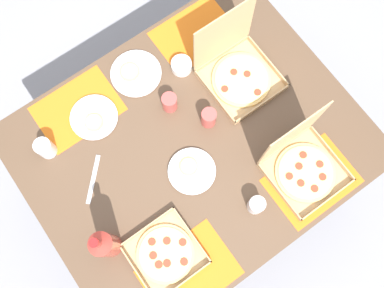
{
  "coord_description": "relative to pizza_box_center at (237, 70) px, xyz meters",
  "views": [
    {
      "loc": [
        -0.28,
        -0.39,
        2.53
      ],
      "look_at": [
        0.0,
        0.0,
        0.76
      ],
      "focal_mm": 39.99,
      "sensor_mm": 36.0,
      "label": 1
    }
  ],
  "objects": [
    {
      "name": "condiment_bowl",
      "position": [
        -0.18,
        0.17,
        -0.03
      ],
      "size": [
        0.09,
        0.09,
        0.04
      ],
      "primitive_type": "cylinder",
      "color": "white",
      "rests_on": "dining_table"
    },
    {
      "name": "plate_far_left",
      "position": [
        -0.63,
        0.19,
        -0.04
      ],
      "size": [
        0.21,
        0.21,
        0.03
      ],
      "color": "white",
      "rests_on": "dining_table"
    },
    {
      "name": "plate_near_left",
      "position": [
        -0.42,
        -0.24,
        -0.04
      ],
      "size": [
        0.2,
        0.2,
        0.03
      ],
      "color": "white",
      "rests_on": "dining_table"
    },
    {
      "name": "placemat_near_right",
      "position": [
        -0.03,
        -0.57,
        -0.05
      ],
      "size": [
        0.36,
        0.26,
        0.0
      ],
      "primitive_type": "cube",
      "color": "orange",
      "rests_on": "dining_table"
    },
    {
      "name": "cup_red",
      "position": [
        -0.23,
        -0.1,
        -0.0
      ],
      "size": [
        0.06,
        0.06,
        0.1
      ],
      "primitive_type": "cylinder",
      "color": "#BF4742",
      "rests_on": "dining_table"
    },
    {
      "name": "soda_bottle",
      "position": [
        -0.86,
        -0.3,
        0.08
      ],
      "size": [
        0.09,
        0.09,
        0.32
      ],
      "color": "#B2382D",
      "rests_on": "dining_table"
    },
    {
      "name": "placemat_near_left",
      "position": [
        -0.67,
        -0.57,
        -0.05
      ],
      "size": [
        0.36,
        0.26,
        0.0
      ],
      "primitive_type": "cube",
      "color": "orange",
      "rests_on": "dining_table"
    },
    {
      "name": "knife_by_far_left",
      "position": [
        -0.78,
        -0.03,
        -0.05
      ],
      "size": [
        0.16,
        0.16,
        0.0
      ],
      "primitive_type": "cube",
      "rotation": [
        0.0,
        0.0,
        3.94
      ],
      "color": "#B7B7BC",
      "rests_on": "dining_table"
    },
    {
      "name": "dining_table",
      "position": [
        -0.35,
        -0.15,
        -0.15
      ],
      "size": [
        1.41,
        1.15,
        0.76
      ],
      "color": "#3F3328",
      "rests_on": "ground_plane"
    },
    {
      "name": "cup_clear_right",
      "position": [
        -0.33,
        0.05,
        -0.01
      ],
      "size": [
        0.07,
        0.07,
        0.09
      ],
      "primitive_type": "cylinder",
      "color": "#BF4742",
      "rests_on": "dining_table"
    },
    {
      "name": "placemat_far_left",
      "position": [
        -0.67,
        0.28,
        -0.05
      ],
      "size": [
        0.36,
        0.26,
        0.0
      ],
      "primitive_type": "cube",
      "color": "orange",
      "rests_on": "dining_table"
    },
    {
      "name": "plate_far_right",
      "position": [
        -0.37,
        0.26,
        -0.04
      ],
      "size": [
        0.23,
        0.23,
        0.03
      ],
      "color": "white",
      "rests_on": "dining_table"
    },
    {
      "name": "ground_plane",
      "position": [
        -0.35,
        -0.15,
        -0.81
      ],
      "size": [
        6.0,
        6.0,
        0.0
      ],
      "primitive_type": "plane",
      "color": "gray"
    },
    {
      "name": "cup_spare",
      "position": [
        -0.29,
        -0.52,
        -0.01
      ],
      "size": [
        0.07,
        0.07,
        0.09
      ],
      "primitive_type": "cylinder",
      "color": "silver",
      "rests_on": "dining_table"
    },
    {
      "name": "pizza_box_corner_left",
      "position": [
        -0.7,
        -0.46,
        -0.04
      ],
      "size": [
        0.27,
        0.27,
        0.04
      ],
      "color": "tan",
      "rests_on": "dining_table"
    },
    {
      "name": "cup_dark",
      "position": [
        -0.87,
        0.18,
        -0.0
      ],
      "size": [
        0.07,
        0.07,
        0.1
      ],
      "primitive_type": "cylinder",
      "color": "silver",
      "rests_on": "dining_table"
    },
    {
      "name": "pizza_box_center",
      "position": [
        0.0,
        0.0,
        0.0
      ],
      "size": [
        0.3,
        0.31,
        0.34
      ],
      "color": "tan",
      "rests_on": "dining_table"
    },
    {
      "name": "pizza_box_corner_right",
      "position": [
        -0.04,
        -0.49,
        -0.0
      ],
      "size": [
        0.29,
        0.29,
        0.33
      ],
      "color": "tan",
      "rests_on": "dining_table"
    },
    {
      "name": "placemat_far_right",
      "position": [
        -0.03,
        0.28,
        -0.05
      ],
      "size": [
        0.36,
        0.26,
        0.0
      ],
      "primitive_type": "cube",
      "color": "orange",
      "rests_on": "dining_table"
    }
  ]
}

